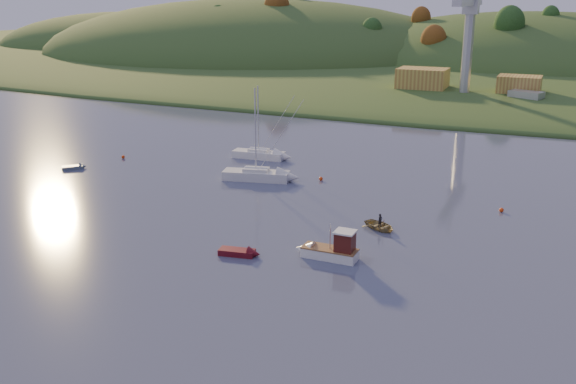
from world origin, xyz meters
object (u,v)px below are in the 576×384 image
at_px(sailboat_far, 259,154).
at_px(fishing_boat, 326,249).
at_px(canoe, 380,226).
at_px(red_tender, 245,253).
at_px(grey_dinghy, 77,167).
at_px(sailboat_near, 256,174).

bearing_deg(sailboat_far, fishing_boat, -59.14).
xyz_separation_m(fishing_boat, canoe, (2.53, 9.28, -0.46)).
height_order(fishing_boat, red_tender, fishing_boat).
distance_m(fishing_boat, grey_dinghy, 45.71).
distance_m(canoe, red_tender, 15.33).
relative_size(sailboat_near, grey_dinghy, 3.79).
bearing_deg(canoe, grey_dinghy, 112.68).
relative_size(sailboat_far, canoe, 2.83).
xyz_separation_m(sailboat_far, canoe, (24.90, -21.99, -0.31)).
bearing_deg(fishing_boat, red_tender, 20.90).
bearing_deg(canoe, fishing_boat, -164.65).
bearing_deg(canoe, sailboat_far, 79.13).
xyz_separation_m(sailboat_near, canoe, (20.04, -11.40, -0.38)).
bearing_deg(sailboat_near, red_tender, -78.97).
bearing_deg(fishing_boat, grey_dinghy, -19.75).
bearing_deg(fishing_boat, canoe, -105.03).
bearing_deg(red_tender, sailboat_near, 104.60).
distance_m(red_tender, grey_dinghy, 40.28).
bearing_deg(red_tender, sailboat_far, 104.76).
height_order(sailboat_near, grey_dinghy, sailboat_near).
relative_size(red_tender, grey_dinghy, 1.29).
height_order(sailboat_near, sailboat_far, sailboat_near).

